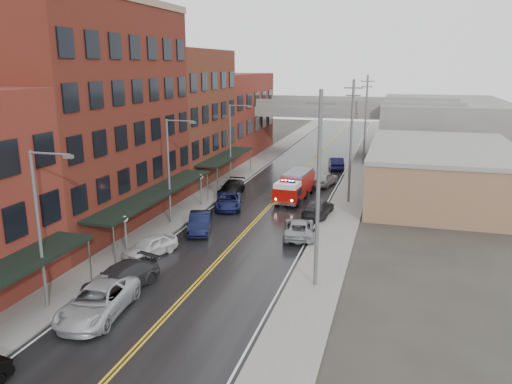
# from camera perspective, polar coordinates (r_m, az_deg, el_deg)

# --- Properties ---
(road) EXTENTS (11.00, 160.00, 0.02)m
(road) POSITION_cam_1_polar(r_m,az_deg,el_deg) (46.76, 1.05, -2.19)
(road) COLOR black
(road) RESTS_ON ground
(sidewalk_left) EXTENTS (3.00, 160.00, 0.15)m
(sidewalk_left) POSITION_cam_1_polar(r_m,az_deg,el_deg) (49.05, -7.22, -1.43)
(sidewalk_left) COLOR slate
(sidewalk_left) RESTS_ON ground
(sidewalk_right) EXTENTS (3.00, 160.00, 0.15)m
(sidewalk_right) POSITION_cam_1_polar(r_m,az_deg,el_deg) (45.50, 9.98, -2.79)
(sidewalk_right) COLOR slate
(sidewalk_right) RESTS_ON ground
(curb_left) EXTENTS (0.30, 160.00, 0.15)m
(curb_left) POSITION_cam_1_polar(r_m,az_deg,el_deg) (48.44, -5.42, -1.58)
(curb_left) COLOR gray
(curb_left) RESTS_ON ground
(curb_right) EXTENTS (0.30, 160.00, 0.15)m
(curb_right) POSITION_cam_1_polar(r_m,az_deg,el_deg) (45.68, 7.92, -2.64)
(curb_right) COLOR gray
(curb_right) RESTS_ON ground
(brick_building_b) EXTENTS (9.00, 20.00, 18.00)m
(brick_building_b) POSITION_cam_1_polar(r_m,az_deg,el_deg) (44.19, -18.46, 8.02)
(brick_building_b) COLOR #531E16
(brick_building_b) RESTS_ON ground
(brick_building_c) EXTENTS (9.00, 15.00, 15.00)m
(brick_building_c) POSITION_cam_1_polar(r_m,az_deg,el_deg) (59.54, -8.84, 8.58)
(brick_building_c) COLOR #5C291B
(brick_building_c) RESTS_ON ground
(brick_building_far) EXTENTS (9.00, 20.00, 12.00)m
(brick_building_far) POSITION_cam_1_polar(r_m,az_deg,el_deg) (75.86, -3.24, 8.80)
(brick_building_far) COLOR maroon
(brick_building_far) RESTS_ON ground
(tan_building) EXTENTS (14.00, 22.00, 5.00)m
(tan_building) POSITION_cam_1_polar(r_m,az_deg,el_deg) (54.60, 20.37, 2.02)
(tan_building) COLOR #8C644B
(tan_building) RESTS_ON ground
(right_far_block) EXTENTS (18.00, 30.00, 8.00)m
(right_far_block) POSITION_cam_1_polar(r_m,az_deg,el_deg) (84.10, 20.45, 7.10)
(right_far_block) COLOR slate
(right_far_block) RESTS_ON ground
(awning_1) EXTENTS (2.60, 18.00, 3.09)m
(awning_1) POSITION_cam_1_polar(r_m,az_deg,el_deg) (42.27, -11.28, -0.07)
(awning_1) COLOR black
(awning_1) RESTS_ON ground
(awning_2) EXTENTS (2.60, 13.00, 3.09)m
(awning_2) POSITION_cam_1_polar(r_m,az_deg,el_deg) (58.00, -3.43, 4.07)
(awning_2) COLOR black
(awning_2) RESTS_ON ground
(globe_lamp_1) EXTENTS (0.44, 0.44, 3.12)m
(globe_lamp_1) POSITION_cam_1_polar(r_m,az_deg,el_deg) (36.07, -14.72, -3.90)
(globe_lamp_1) COLOR #59595B
(globe_lamp_1) RESTS_ON ground
(globe_lamp_2) EXTENTS (0.44, 0.44, 3.12)m
(globe_lamp_2) POSITION_cam_1_polar(r_m,az_deg,el_deg) (48.15, -6.32, 1.05)
(globe_lamp_2) COLOR #59595B
(globe_lamp_2) RESTS_ON ground
(street_lamp_0) EXTENTS (2.64, 0.22, 9.00)m
(street_lamp_0) POSITION_cam_1_polar(r_m,az_deg,el_deg) (29.09, -23.29, -3.09)
(street_lamp_0) COLOR #59595B
(street_lamp_0) RESTS_ON ground
(street_lamp_1) EXTENTS (2.64, 0.22, 9.00)m
(street_lamp_1) POSITION_cam_1_polar(r_m,az_deg,el_deg) (42.25, -9.67, 3.05)
(street_lamp_1) COLOR #59595B
(street_lamp_1) RESTS_ON ground
(street_lamp_2) EXTENTS (2.64, 0.22, 9.00)m
(street_lamp_2) POSITION_cam_1_polar(r_m,az_deg,el_deg) (56.88, -2.73, 6.12)
(street_lamp_2) COLOR #59595B
(street_lamp_2) RESTS_ON ground
(utility_pole_0) EXTENTS (1.80, 0.24, 12.00)m
(utility_pole_0) POSITION_cam_1_polar(r_m,az_deg,el_deg) (29.49, 7.13, 0.48)
(utility_pole_0) COLOR #59595B
(utility_pole_0) RESTS_ON ground
(utility_pole_1) EXTENTS (1.80, 0.24, 12.00)m
(utility_pole_1) POSITION_cam_1_polar(r_m,az_deg,el_deg) (49.02, 10.82, 5.88)
(utility_pole_1) COLOR #59595B
(utility_pole_1) RESTS_ON ground
(utility_pole_2) EXTENTS (1.80, 0.24, 12.00)m
(utility_pole_2) POSITION_cam_1_polar(r_m,az_deg,el_deg) (68.82, 12.42, 8.18)
(utility_pole_2) COLOR #59595B
(utility_pole_2) RESTS_ON ground
(overpass) EXTENTS (40.00, 10.00, 7.50)m
(overpass) POSITION_cam_1_polar(r_m,az_deg,el_deg) (76.55, 7.33, 8.74)
(overpass) COLOR slate
(overpass) RESTS_ON ground
(fire_truck) EXTENTS (3.43, 7.55, 2.69)m
(fire_truck) POSITION_cam_1_polar(r_m,az_deg,el_deg) (50.58, 4.43, 0.75)
(fire_truck) COLOR #980B07
(fire_truck) RESTS_ON ground
(parked_car_left_2) EXTENTS (3.39, 6.26, 1.67)m
(parked_car_left_2) POSITION_cam_1_polar(r_m,az_deg,el_deg) (29.06, -17.62, -11.82)
(parked_car_left_2) COLOR #ADB1B5
(parked_car_left_2) RESTS_ON ground
(parked_car_left_3) EXTENTS (3.64, 5.79, 1.56)m
(parked_car_left_3) POSITION_cam_1_polar(r_m,az_deg,el_deg) (31.73, -15.24, -9.46)
(parked_car_left_3) COLOR #2A2A2D
(parked_car_left_3) RESTS_ON ground
(parked_car_left_4) EXTENTS (3.13, 4.71, 1.49)m
(parked_car_left_4) POSITION_cam_1_polar(r_m,az_deg,el_deg) (36.57, -12.03, -6.09)
(parked_car_left_4) COLOR silver
(parked_car_left_4) RESTS_ON ground
(parked_car_left_5) EXTENTS (3.00, 5.09, 1.59)m
(parked_car_left_5) POSITION_cam_1_polar(r_m,az_deg,el_deg) (41.11, -6.41, -3.48)
(parked_car_left_5) COLOR black
(parked_car_left_5) RESTS_ON ground
(parked_car_left_6) EXTENTS (3.78, 5.65, 1.44)m
(parked_car_left_6) POSITION_cam_1_polar(r_m,az_deg,el_deg) (47.59, -3.19, -1.02)
(parked_car_left_6) COLOR #13184A
(parked_car_left_6) RESTS_ON ground
(parked_car_left_7) EXTENTS (2.21, 5.04, 1.44)m
(parked_car_left_7) POSITION_cam_1_polar(r_m,az_deg,el_deg) (52.53, -2.83, 0.46)
(parked_car_left_7) COLOR black
(parked_car_left_7) RESTS_ON ground
(parked_car_right_0) EXTENTS (3.24, 5.46, 1.42)m
(parked_car_right_0) POSITION_cam_1_polar(r_m,az_deg,el_deg) (39.84, 4.90, -4.15)
(parked_car_right_0) COLOR gray
(parked_car_right_0) RESTS_ON ground
(parked_car_right_1) EXTENTS (2.51, 5.34, 1.51)m
(parked_car_right_1) POSITION_cam_1_polar(r_m,az_deg,el_deg) (45.39, 7.10, -1.83)
(parked_car_right_1) COLOR #242427
(parked_car_right_1) RESTS_ON ground
(parked_car_right_2) EXTENTS (2.85, 5.02, 1.61)m
(parked_car_right_2) POSITION_cam_1_polar(r_m,az_deg,el_deg) (57.05, 7.84, 1.55)
(parked_car_right_2) COLOR #B3B3B3
(parked_car_right_2) RESTS_ON ground
(parked_car_right_3) EXTENTS (2.70, 5.16, 1.62)m
(parked_car_right_3) POSITION_cam_1_polar(r_m,az_deg,el_deg) (66.20, 9.14, 3.28)
(parked_car_right_3) COLOR black
(parked_car_right_3) RESTS_ON ground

